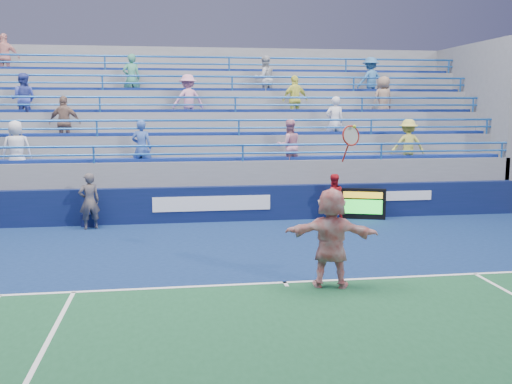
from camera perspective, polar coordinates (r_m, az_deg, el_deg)
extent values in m
plane|color=#333538|center=(11.61, 2.89, -9.12)|extent=(120.00, 120.00, 0.00)
cube|color=#0F234B|center=(13.69, 1.07, -6.35)|extent=(18.00, 8.40, 0.02)
cube|color=white|center=(11.61, 2.89, -9.02)|extent=(11.00, 0.10, 0.01)
cube|color=white|center=(11.51, 2.99, -9.17)|extent=(0.08, 0.30, 0.01)
cube|color=#0A173B|center=(17.74, -1.23, -1.15)|extent=(18.00, 0.30, 1.10)
cube|color=white|center=(17.48, -4.42, -1.15)|extent=(3.60, 0.02, 0.45)
cube|color=white|center=(18.93, 14.65, -0.36)|extent=(1.80, 0.02, 0.30)
cube|color=slate|center=(20.63, -2.27, 0.20)|extent=(18.00, 5.60, 1.10)
cube|color=slate|center=(20.58, -2.27, 1.23)|extent=(18.00, 5.60, 1.85)
cube|color=navy|center=(18.16, -1.48, 3.37)|extent=(17.40, 0.45, 0.10)
cylinder|color=#215FB3|center=(17.73, -1.33, 4.70)|extent=(18.00, 0.07, 0.07)
cube|color=slate|center=(21.03, -2.43, 2.41)|extent=(18.00, 4.60, 2.60)
cube|color=navy|center=(19.10, -1.86, 5.87)|extent=(17.40, 0.45, 0.10)
cylinder|color=#215FB3|center=(18.69, -1.72, 7.19)|extent=(18.00, 0.07, 0.07)
cube|color=slate|center=(21.49, -2.57, 3.54)|extent=(18.00, 3.60, 3.35)
cube|color=navy|center=(20.07, -2.20, 8.13)|extent=(17.40, 0.45, 0.10)
cylinder|color=#215FB3|center=(19.68, -2.08, 9.44)|extent=(18.00, 0.07, 0.07)
cube|color=slate|center=(21.96, -2.72, 4.63)|extent=(18.00, 2.60, 4.10)
cube|color=navy|center=(21.08, -2.52, 10.18)|extent=(17.40, 0.45, 0.10)
cylinder|color=#215FB3|center=(20.70, -2.41, 11.46)|extent=(18.00, 0.07, 0.07)
cube|color=slate|center=(22.44, -2.85, 5.67)|extent=(18.00, 1.60, 4.85)
cube|color=navy|center=(22.11, -2.81, 12.04)|extent=(17.40, 0.45, 0.10)
cylinder|color=#215FB3|center=(21.74, -2.71, 13.29)|extent=(18.00, 0.07, 0.07)
imported|color=#CE859E|center=(18.38, 3.31, 4.60)|extent=(0.90, 0.74, 1.70)
imported|color=#3846A8|center=(20.52, -22.23, 8.59)|extent=(0.88, 0.71, 1.70)
imported|color=silver|center=(21.26, 0.86, 11.20)|extent=(0.97, 0.85, 1.70)
imported|color=#F2F35E|center=(20.43, 3.93, 9.19)|extent=(1.07, 0.70, 1.70)
imported|color=teal|center=(22.27, 11.37, 10.91)|extent=(1.23, 0.90, 1.70)
imported|color=pink|center=(19.96, -6.80, 9.17)|extent=(1.23, 0.92, 1.70)
imported|color=#8F725F|center=(21.36, 12.59, 8.97)|extent=(0.95, 0.75, 1.70)
imported|color=#826356|center=(19.25, -18.58, 6.59)|extent=(1.03, 0.51, 1.70)
imported|color=white|center=(19.75, 7.87, 6.98)|extent=(0.63, 0.42, 1.70)
imported|color=#3655A2|center=(18.01, -11.36, 4.38)|extent=(0.70, 0.54, 1.70)
imported|color=#408D6F|center=(21.02, -12.34, 11.04)|extent=(0.69, 0.52, 1.70)
imported|color=silver|center=(18.57, -22.82, 4.00)|extent=(0.93, 0.71, 1.70)
imported|color=#CFC750|center=(19.60, 14.94, 4.57)|extent=(1.17, 0.77, 1.70)
imported|color=pink|center=(22.78, -23.79, 12.21)|extent=(1.02, 0.48, 1.70)
cube|color=black|center=(18.29, 10.62, -1.18)|extent=(1.40, 0.60, 0.99)
cube|color=gold|center=(18.16, 10.73, -0.30)|extent=(1.21, 0.02, 0.20)
cube|color=#19E533|center=(18.22, 10.70, -1.46)|extent=(1.21, 0.02, 0.44)
cube|color=#0B1139|center=(17.63, -16.28, -2.70)|extent=(0.48, 0.48, 0.40)
cube|color=#0B1139|center=(17.74, -16.26, -1.45)|extent=(0.40, 0.13, 0.31)
imported|color=white|center=(11.23, 7.52, -4.56)|extent=(1.93, 1.07, 1.98)
torus|color=#AB1F15|center=(11.06, 9.47, 5.59)|extent=(0.41, 0.23, 0.40)
cylinder|color=#AB1F15|center=(11.05, 8.94, 3.88)|extent=(0.09, 0.23, 0.36)
sphere|color=yellow|center=(11.02, 9.82, 6.46)|extent=(0.07, 0.07, 0.07)
imported|color=#141D38|center=(17.12, -16.33, -0.90)|extent=(0.71, 0.59, 1.65)
imported|color=red|center=(17.78, 7.71, -0.58)|extent=(0.76, 0.62, 1.48)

